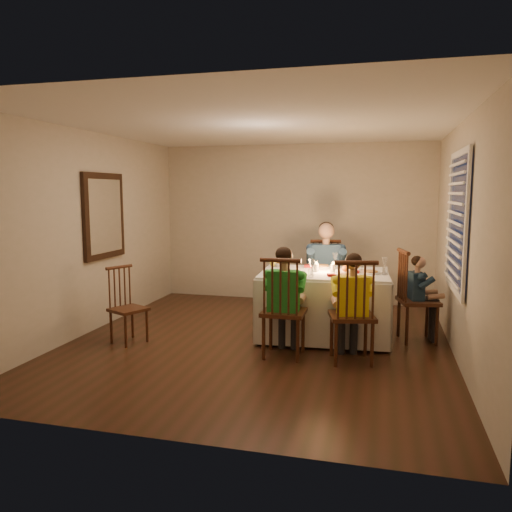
% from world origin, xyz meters
% --- Properties ---
extents(ground, '(5.00, 5.00, 0.00)m').
position_xyz_m(ground, '(0.00, 0.00, 0.00)').
color(ground, black).
rests_on(ground, ground).
extents(wall_left, '(0.02, 5.00, 2.60)m').
position_xyz_m(wall_left, '(-2.25, 0.00, 1.30)').
color(wall_left, beige).
rests_on(wall_left, ground).
extents(wall_right, '(0.02, 5.00, 2.60)m').
position_xyz_m(wall_right, '(2.25, 0.00, 1.30)').
color(wall_right, beige).
rests_on(wall_right, ground).
extents(wall_back, '(4.50, 0.02, 2.60)m').
position_xyz_m(wall_back, '(0.00, 2.50, 1.30)').
color(wall_back, beige).
rests_on(wall_back, ground).
extents(ceiling, '(5.00, 5.00, 0.00)m').
position_xyz_m(ceiling, '(0.00, 0.00, 2.60)').
color(ceiling, white).
rests_on(ceiling, wall_back).
extents(dining_table, '(1.66, 1.25, 0.80)m').
position_xyz_m(dining_table, '(0.74, 0.45, 0.59)').
color(dining_table, silver).
rests_on(dining_table, ground).
extents(chair_adult, '(0.53, 0.51, 1.13)m').
position_xyz_m(chair_adult, '(0.66, 1.35, 0.00)').
color(chair_adult, '#33180E').
rests_on(chair_adult, ground).
extents(chair_near_left, '(0.47, 0.44, 1.13)m').
position_xyz_m(chair_near_left, '(0.40, -0.41, 0.00)').
color(chair_near_left, '#33180E').
rests_on(chair_near_left, ground).
extents(chair_near_right, '(0.55, 0.54, 1.13)m').
position_xyz_m(chair_near_right, '(1.14, -0.40, 0.00)').
color(chair_near_right, '#33180E').
rests_on(chair_near_right, ground).
extents(chair_end, '(0.54, 0.55, 1.13)m').
position_xyz_m(chair_end, '(1.88, 0.56, 0.00)').
color(chair_end, '#33180E').
rests_on(chair_end, ground).
extents(chair_extra, '(0.49, 0.50, 0.93)m').
position_xyz_m(chair_extra, '(-1.52, -0.38, 0.00)').
color(chair_extra, '#33180E').
rests_on(chair_extra, ground).
extents(adult, '(0.61, 0.57, 1.40)m').
position_xyz_m(adult, '(0.66, 1.35, 0.00)').
color(adult, navy).
rests_on(adult, ground).
extents(child_green, '(0.45, 0.41, 1.23)m').
position_xyz_m(child_green, '(0.40, -0.41, 0.00)').
color(child_green, green).
rests_on(child_green, ground).
extents(child_yellow, '(0.50, 0.47, 1.19)m').
position_xyz_m(child_yellow, '(1.14, -0.40, 0.00)').
color(child_yellow, yellow).
rests_on(child_yellow, ground).
extents(child_teal, '(0.39, 0.41, 1.06)m').
position_xyz_m(child_teal, '(1.88, 0.56, 0.00)').
color(child_teal, '#182B3D').
rests_on(child_teal, ground).
extents(setting_adult, '(0.28, 0.28, 0.02)m').
position_xyz_m(setting_adult, '(0.67, 0.80, 0.84)').
color(setting_adult, silver).
rests_on(setting_adult, dining_table).
extents(setting_green, '(0.28, 0.28, 0.02)m').
position_xyz_m(setting_green, '(0.45, 0.10, 0.84)').
color(setting_green, silver).
rests_on(setting_green, dining_table).
extents(setting_yellow, '(0.28, 0.28, 0.02)m').
position_xyz_m(setting_yellow, '(1.04, 0.17, 0.84)').
color(setting_yellow, silver).
rests_on(setting_yellow, dining_table).
extents(setting_teal, '(0.28, 0.28, 0.02)m').
position_xyz_m(setting_teal, '(1.30, 0.48, 0.84)').
color(setting_teal, silver).
rests_on(setting_teal, dining_table).
extents(candle_left, '(0.06, 0.06, 0.10)m').
position_xyz_m(candle_left, '(0.64, 0.44, 0.88)').
color(candle_left, white).
rests_on(candle_left, dining_table).
extents(candle_right, '(0.06, 0.06, 0.10)m').
position_xyz_m(candle_right, '(0.85, 0.46, 0.88)').
color(candle_right, white).
rests_on(candle_right, dining_table).
extents(squash, '(0.09, 0.09, 0.09)m').
position_xyz_m(squash, '(0.02, 0.74, 0.88)').
color(squash, yellow).
rests_on(squash, dining_table).
extents(orange_fruit, '(0.08, 0.08, 0.08)m').
position_xyz_m(orange_fruit, '(0.99, 0.52, 0.87)').
color(orange_fruit, orange).
rests_on(orange_fruit, dining_table).
extents(serving_bowl, '(0.21, 0.21, 0.05)m').
position_xyz_m(serving_bowl, '(0.14, 0.77, 0.86)').
color(serving_bowl, silver).
rests_on(serving_bowl, dining_table).
extents(wall_mirror, '(0.06, 0.95, 1.15)m').
position_xyz_m(wall_mirror, '(-2.22, 0.30, 1.50)').
color(wall_mirror, black).
rests_on(wall_mirror, wall_left).
extents(window_blinds, '(0.07, 1.34, 1.54)m').
position_xyz_m(window_blinds, '(2.21, 0.10, 1.50)').
color(window_blinds, black).
rests_on(window_blinds, wall_right).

